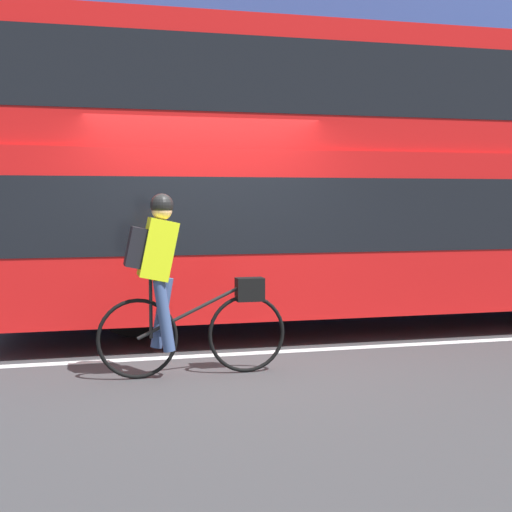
# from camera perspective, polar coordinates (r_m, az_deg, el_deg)

# --- Properties ---
(ground_plane) EXTENTS (80.00, 80.00, 0.00)m
(ground_plane) POSITION_cam_1_polar(r_m,az_deg,el_deg) (7.42, -3.52, -8.22)
(ground_plane) COLOR #38383A
(road_center_line) EXTENTS (50.00, 0.14, 0.01)m
(road_center_line) POSITION_cam_1_polar(r_m,az_deg,el_deg) (7.57, -3.74, -7.93)
(road_center_line) COLOR silver
(road_center_line) RESTS_ON ground_plane
(sidewalk_curb) EXTENTS (60.00, 1.75, 0.12)m
(sidewalk_curb) POSITION_cam_1_polar(r_m,az_deg,el_deg) (13.01, -8.16, -2.45)
(sidewalk_curb) COLOR gray
(sidewalk_curb) RESTS_ON ground_plane
(building_facade) EXTENTS (60.00, 0.30, 7.55)m
(building_facade) POSITION_cam_1_polar(r_m,az_deg,el_deg) (14.10, -8.78, 13.23)
(building_facade) COLOR #33478C
(building_facade) RESTS_ON ground_plane
(bus) EXTENTS (9.01, 2.49, 3.61)m
(bus) POSITION_cam_1_polar(r_m,az_deg,el_deg) (9.29, 7.69, 6.82)
(bus) COLOR black
(bus) RESTS_ON ground_plane
(cyclist_on_bike) EXTENTS (1.77, 0.32, 1.69)m
(cyclist_on_bike) POSITION_cam_1_polar(r_m,az_deg,el_deg) (6.58, -6.63, -1.89)
(cyclist_on_bike) COLOR black
(cyclist_on_bike) RESTS_ON ground_plane
(street_sign_post) EXTENTS (0.36, 0.09, 2.72)m
(street_sign_post) POSITION_cam_1_polar(r_m,az_deg,el_deg) (13.15, 0.04, 4.54)
(street_sign_post) COLOR #59595B
(street_sign_post) RESTS_ON sidewalk_curb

